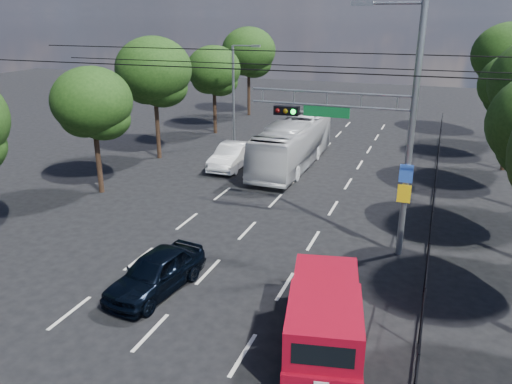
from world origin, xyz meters
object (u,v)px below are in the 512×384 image
at_px(red_pickup, 324,315).
at_px(navy_hatchback, 156,272).
at_px(white_bus, 292,144).
at_px(white_van, 232,156).
at_px(signal_mast, 378,122).

xyz_separation_m(red_pickup, navy_hatchback, (-6.10, 1.05, -0.36)).
bearing_deg(white_bus, red_pickup, -70.24).
xyz_separation_m(red_pickup, white_van, (-9.39, 15.51, -0.31)).
height_order(signal_mast, white_bus, signal_mast).
relative_size(red_pickup, white_van, 1.23).
xyz_separation_m(white_bus, white_van, (-3.42, -1.52, -0.68)).
bearing_deg(navy_hatchback, white_bus, 97.26).
bearing_deg(navy_hatchback, white_van, 110.57).
bearing_deg(red_pickup, white_bus, 109.31).
xyz_separation_m(signal_mast, white_bus, (-6.23, 10.17, -3.80)).
bearing_deg(signal_mast, navy_hatchback, -137.61).
height_order(red_pickup, white_van, red_pickup).
relative_size(navy_hatchback, white_van, 0.91).
bearing_deg(white_bus, white_van, -155.54).
bearing_deg(white_van, red_pickup, -60.07).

